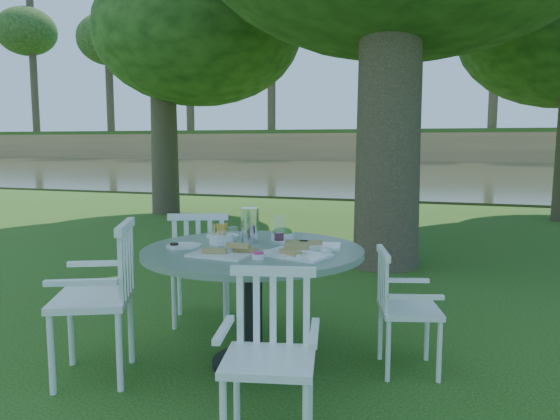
{
  "coord_description": "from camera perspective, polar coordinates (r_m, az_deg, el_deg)",
  "views": [
    {
      "loc": [
        1.65,
        -4.73,
        1.5
      ],
      "look_at": [
        0.0,
        0.2,
        0.85
      ],
      "focal_mm": 35.0,
      "sensor_mm": 36.0,
      "label": 1
    }
  ],
  "objects": [
    {
      "name": "chair_sw",
      "position": [
        3.64,
        -17.54,
        -7.76
      ],
      "size": [
        0.64,
        0.65,
        0.99
      ],
      "rotation": [
        0.0,
        0.0,
        -1.14
      ],
      "color": "white",
      "rests_on": "ground"
    },
    {
      "name": "far_bank",
      "position": [
        46.22,
        17.15,
        13.93
      ],
      "size": [
        100.0,
        18.0,
        15.2
      ],
      "color": "#A67F4D",
      "rests_on": "ground"
    },
    {
      "name": "tableware",
      "position": [
        3.67,
        -2.57,
        -3.0
      ],
      "size": [
        1.15,
        0.88,
        0.25
      ],
      "color": "white",
      "rests_on": "table"
    },
    {
      "name": "chair_nw",
      "position": [
        4.5,
        -8.36,
        -5.13
      ],
      "size": [
        0.6,
        0.59,
        0.94
      ],
      "rotation": [
        0.0,
        0.0,
        -2.76
      ],
      "color": "white",
      "rests_on": "ground"
    },
    {
      "name": "ground",
      "position": [
        5.22,
        -0.71,
        -9.55
      ],
      "size": [
        140.0,
        140.0,
        0.0
      ],
      "primitive_type": "plane",
      "color": "#1A400D",
      "rests_on": "ground"
    },
    {
      "name": "table",
      "position": [
        3.64,
        -2.83,
        -6.27
      ],
      "size": [
        1.46,
        1.46,
        0.8
      ],
      "color": "black",
      "rests_on": "ground"
    },
    {
      "name": "river",
      "position": [
        27.82,
        15.09,
        3.77
      ],
      "size": [
        100.0,
        28.0,
        0.12
      ],
      "primitive_type": "cube",
      "color": "#30321E",
      "rests_on": "ground"
    },
    {
      "name": "chair_se",
      "position": [
        2.78,
        -0.96,
        -13.68
      ],
      "size": [
        0.52,
        0.5,
        0.87
      ],
      "rotation": [
        0.0,
        0.0,
        0.22
      ],
      "color": "white",
      "rests_on": "ground"
    },
    {
      "name": "chair_ne",
      "position": [
        3.68,
        12.14,
        -9.24
      ],
      "size": [
        0.48,
        0.49,
        0.8
      ],
      "rotation": [
        0.0,
        0.0,
        -4.44
      ],
      "color": "white",
      "rests_on": "ground"
    }
  ]
}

